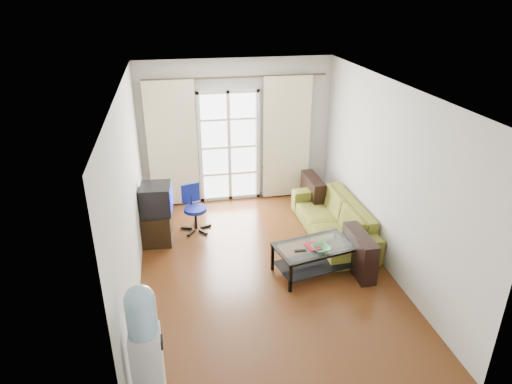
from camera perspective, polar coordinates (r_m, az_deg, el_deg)
The scene contains 20 objects.
floor at distance 6.90m, azimuth 0.99°, elevation -9.62°, with size 5.20×5.20×0.00m, color #583014.
ceiling at distance 5.83m, azimuth 1.19°, elevation 12.94°, with size 5.20×5.20×0.00m, color white.
wall_back at distance 8.65m, azimuth -2.48°, elevation 7.54°, with size 3.60×0.02×2.70m, color beige.
wall_front at distance 4.08m, azimuth 8.81°, elevation -13.93°, with size 3.60×0.02×2.70m, color beige.
wall_left at distance 6.16m, azimuth -15.55°, elevation -0.60°, with size 0.02×5.20×2.70m, color beige.
wall_right at distance 6.82m, azimuth 16.07°, elevation 1.82°, with size 0.02×5.20×2.70m, color beige.
french_door at distance 8.66m, azimuth -3.38°, elevation 5.63°, with size 1.16×0.06×2.15m.
curtain_rod at distance 8.31m, azimuth -2.50°, elevation 14.15°, with size 0.04×0.04×3.30m, color #4C3F2D.
curtain_left at distance 8.49m, azimuth -10.41°, elevation 5.78°, with size 0.90×0.07×2.35m, color #F7F2C7.
curtain_right at distance 8.76m, azimuth 3.86°, elevation 6.70°, with size 0.90×0.07×2.35m, color #F7F2C7.
radiator at distance 9.05m, azimuth 2.75°, elevation 1.44°, with size 0.64×0.12×0.64m, color #9FA0A2.
sofa at distance 7.72m, azimuth 9.59°, elevation -3.30°, with size 0.87×2.15×0.63m, color olive.
coffee_table at distance 6.73m, azimuth 7.28°, elevation -7.82°, with size 1.23×0.86×0.45m.
bowl at distance 6.52m, azimuth 8.10°, elevation -7.02°, with size 0.30×0.30×0.06m, color #338E39.
book at distance 6.55m, azimuth 6.49°, elevation -6.98°, with size 0.23×0.27×0.02m, color #B02615.
remote at distance 6.48m, azimuth 5.56°, elevation -7.30°, with size 0.17×0.05×0.02m, color black.
tv_stand at distance 7.71m, azimuth -12.20°, elevation -4.08°, with size 0.46×0.69×0.51m, color black.
crt_tv at distance 7.47m, azimuth -12.53°, elevation -0.87°, with size 0.55×0.55×0.47m.
task_chair at distance 7.89m, azimuth -7.62°, elevation -3.13°, with size 0.69×0.69×0.80m.
water_cooler at distance 4.67m, azimuth -13.65°, elevation -18.25°, with size 0.31×0.29×1.43m.
Camera 1 is at (-1.19, -5.59, 3.87)m, focal length 32.00 mm.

